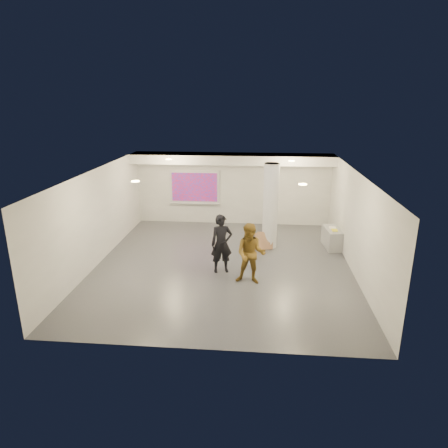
# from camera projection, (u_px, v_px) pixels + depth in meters

# --- Properties ---
(floor) EXTENTS (8.00, 9.00, 0.01)m
(floor) POSITION_uv_depth(u_px,v_px,m) (223.00, 265.00, 12.74)
(floor) COLOR #3B3D43
(floor) RESTS_ON ground
(ceiling) EXTENTS (8.00, 9.00, 0.01)m
(ceiling) POSITION_uv_depth(u_px,v_px,m) (223.00, 172.00, 11.84)
(ceiling) COLOR white
(ceiling) RESTS_ON floor
(wall_back) EXTENTS (8.00, 0.01, 3.00)m
(wall_back) POSITION_uv_depth(u_px,v_px,m) (233.00, 189.00, 16.56)
(wall_back) COLOR beige
(wall_back) RESTS_ON floor
(wall_front) EXTENTS (8.00, 0.01, 3.00)m
(wall_front) POSITION_uv_depth(u_px,v_px,m) (202.00, 285.00, 8.01)
(wall_front) COLOR beige
(wall_front) RESTS_ON floor
(wall_left) EXTENTS (0.01, 9.00, 3.00)m
(wall_left) POSITION_uv_depth(u_px,v_px,m) (97.00, 217.00, 12.63)
(wall_left) COLOR beige
(wall_left) RESTS_ON floor
(wall_right) EXTENTS (0.01, 9.00, 3.00)m
(wall_right) POSITION_uv_depth(u_px,v_px,m) (356.00, 224.00, 11.95)
(wall_right) COLOR beige
(wall_right) RESTS_ON floor
(soffit_band) EXTENTS (8.00, 1.10, 0.36)m
(soffit_band) POSITION_uv_depth(u_px,v_px,m) (232.00, 159.00, 15.64)
(soffit_band) COLOR silver
(soffit_band) RESTS_ON ceiling
(downlight_nw) EXTENTS (0.22, 0.22, 0.02)m
(downlight_nw) POSITION_uv_depth(u_px,v_px,m) (169.00, 159.00, 14.40)
(downlight_nw) COLOR #F4DF84
(downlight_nw) RESTS_ON ceiling
(downlight_ne) EXTENTS (0.22, 0.22, 0.02)m
(downlight_ne) POSITION_uv_depth(u_px,v_px,m) (292.00, 161.00, 14.03)
(downlight_ne) COLOR #F4DF84
(downlight_ne) RESTS_ON ceiling
(downlight_sw) EXTENTS (0.22, 0.22, 0.02)m
(downlight_sw) POSITION_uv_depth(u_px,v_px,m) (135.00, 181.00, 10.60)
(downlight_sw) COLOR #F4DF84
(downlight_sw) RESTS_ON ceiling
(downlight_se) EXTENTS (0.22, 0.22, 0.02)m
(downlight_se) POSITION_uv_depth(u_px,v_px,m) (303.00, 184.00, 10.23)
(downlight_se) COLOR #F4DF84
(downlight_se) RESTS_ON ceiling
(column) EXTENTS (0.52, 0.52, 3.00)m
(column) POSITION_uv_depth(u_px,v_px,m) (270.00, 206.00, 13.87)
(column) COLOR silver
(column) RESTS_ON floor
(projection_screen) EXTENTS (2.10, 0.13, 1.42)m
(projection_screen) POSITION_uv_depth(u_px,v_px,m) (195.00, 188.00, 16.64)
(projection_screen) COLOR silver
(projection_screen) RESTS_ON wall_back
(credenza) EXTENTS (0.61, 1.22, 0.69)m
(credenza) POSITION_uv_depth(u_px,v_px,m) (332.00, 238.00, 14.17)
(credenza) COLOR gray
(credenza) RESTS_ON floor
(papers_stack) EXTENTS (0.24, 0.30, 0.02)m
(papers_stack) POSITION_uv_depth(u_px,v_px,m) (332.00, 228.00, 14.16)
(papers_stack) COLOR white
(papers_stack) RESTS_ON credenza
(postit_pad) EXTENTS (0.19, 0.26, 0.03)m
(postit_pad) POSITION_uv_depth(u_px,v_px,m) (335.00, 230.00, 13.89)
(postit_pad) COLOR yellow
(postit_pad) RESTS_ON credenza
(cardboard_back) EXTENTS (0.57, 0.21, 0.61)m
(cardboard_back) POSITION_uv_depth(u_px,v_px,m) (265.00, 240.00, 14.05)
(cardboard_back) COLOR #9B6D4B
(cardboard_back) RESTS_ON floor
(cardboard_front) EXTENTS (0.56, 0.29, 0.58)m
(cardboard_front) POSITION_uv_depth(u_px,v_px,m) (263.00, 241.00, 14.01)
(cardboard_front) COLOR #9B6D4B
(cardboard_front) RESTS_ON floor
(woman) EXTENTS (0.75, 0.59, 1.80)m
(woman) POSITION_uv_depth(u_px,v_px,m) (222.00, 244.00, 12.01)
(woman) COLOR black
(woman) RESTS_ON floor
(man) EXTENTS (0.94, 0.77, 1.78)m
(man) POSITION_uv_depth(u_px,v_px,m) (251.00, 254.00, 11.27)
(man) COLOR brown
(man) RESTS_ON floor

